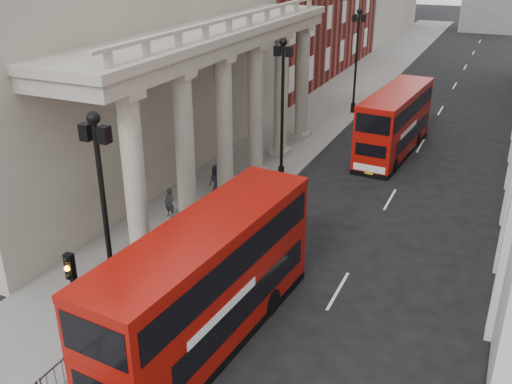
% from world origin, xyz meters
% --- Properties ---
extents(sidewalk_west, '(6.00, 140.00, 0.12)m').
position_xyz_m(sidewalk_west, '(-3.00, 30.00, 0.06)').
color(sidewalk_west, slate).
rests_on(sidewalk_west, ground).
extents(kerb, '(0.20, 140.00, 0.14)m').
position_xyz_m(kerb, '(-0.05, 30.00, 0.07)').
color(kerb, slate).
rests_on(kerb, ground).
extents(portico_building, '(9.00, 28.00, 12.00)m').
position_xyz_m(portico_building, '(-10.50, 18.00, 6.00)').
color(portico_building, gray).
rests_on(portico_building, ground).
extents(lamp_post_south, '(1.05, 0.44, 8.32)m').
position_xyz_m(lamp_post_south, '(-0.60, 4.00, 4.91)').
color(lamp_post_south, black).
rests_on(lamp_post_south, sidewalk_west).
extents(lamp_post_mid, '(1.05, 0.44, 8.32)m').
position_xyz_m(lamp_post_mid, '(-0.60, 20.00, 4.91)').
color(lamp_post_mid, black).
rests_on(lamp_post_mid, sidewalk_west).
extents(lamp_post_north, '(1.05, 0.44, 8.32)m').
position_xyz_m(lamp_post_north, '(-0.60, 36.00, 4.91)').
color(lamp_post_north, black).
rests_on(lamp_post_north, sidewalk_west).
extents(traffic_light, '(0.28, 0.33, 4.30)m').
position_xyz_m(traffic_light, '(-0.50, 1.98, 3.11)').
color(traffic_light, black).
rests_on(traffic_light, sidewalk_west).
extents(crowd_barriers, '(0.50, 18.75, 1.10)m').
position_xyz_m(crowd_barriers, '(-0.35, 2.23, 0.67)').
color(crowd_barriers, gray).
rests_on(crowd_barriers, sidewalk_west).
extents(bus_near, '(3.47, 11.01, 4.68)m').
position_xyz_m(bus_near, '(2.67, 5.05, 2.44)').
color(bus_near, '#8C0C06').
rests_on(bus_near, ground).
extents(bus_far, '(3.16, 10.20, 4.34)m').
position_xyz_m(bus_far, '(4.47, 27.61, 2.27)').
color(bus_far, '#9E0E07').
rests_on(bus_far, ground).
extents(pedestrian_a, '(0.62, 0.45, 1.58)m').
position_xyz_m(pedestrian_a, '(-3.91, 12.85, 0.91)').
color(pedestrian_a, black).
rests_on(pedestrian_a, sidewalk_west).
extents(pedestrian_b, '(0.97, 0.88, 1.62)m').
position_xyz_m(pedestrian_b, '(-3.24, 17.20, 0.93)').
color(pedestrian_b, black).
rests_on(pedestrian_b, sidewalk_west).
extents(pedestrian_c, '(1.03, 0.80, 1.87)m').
position_xyz_m(pedestrian_c, '(-2.91, 16.17, 1.06)').
color(pedestrian_c, black).
rests_on(pedestrian_c, sidewalk_west).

